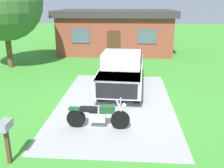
{
  "coord_description": "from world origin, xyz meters",
  "views": [
    {
      "loc": [
        0.59,
        -10.33,
        4.27
      ],
      "look_at": [
        -0.13,
        -0.06,
        0.9
      ],
      "focal_mm": 41.17,
      "sensor_mm": 36.0,
      "label": 1
    }
  ],
  "objects_px": {
    "motorcycle": "(98,115)",
    "mailbox": "(6,131)",
    "shade_tree": "(3,2)",
    "pickup_truck": "(122,69)",
    "neighbor_house": "(116,31)"
  },
  "relations": [
    {
      "from": "shade_tree",
      "to": "neighbor_house",
      "type": "relative_size",
      "value": 0.69
    },
    {
      "from": "motorcycle",
      "to": "shade_tree",
      "type": "bearing_deg",
      "value": 130.21
    },
    {
      "from": "pickup_truck",
      "to": "mailbox",
      "type": "xyz_separation_m",
      "value": [
        -2.87,
        -6.69,
        0.03
      ]
    },
    {
      "from": "mailbox",
      "to": "shade_tree",
      "type": "relative_size",
      "value": 0.19
    },
    {
      "from": "neighbor_house",
      "to": "shade_tree",
      "type": "bearing_deg",
      "value": -139.11
    },
    {
      "from": "motorcycle",
      "to": "pickup_truck",
      "type": "distance_m",
      "value": 4.57
    },
    {
      "from": "motorcycle",
      "to": "mailbox",
      "type": "xyz_separation_m",
      "value": [
        -2.2,
        -2.2,
        0.51
      ]
    },
    {
      "from": "pickup_truck",
      "to": "mailbox",
      "type": "bearing_deg",
      "value": -113.23
    },
    {
      "from": "mailbox",
      "to": "neighbor_house",
      "type": "xyz_separation_m",
      "value": [
        2.0,
        16.12,
        0.81
      ]
    },
    {
      "from": "pickup_truck",
      "to": "neighbor_house",
      "type": "bearing_deg",
      "value": 95.3
    },
    {
      "from": "motorcycle",
      "to": "mailbox",
      "type": "distance_m",
      "value": 3.15
    },
    {
      "from": "mailbox",
      "to": "neighbor_house",
      "type": "relative_size",
      "value": 0.13
    },
    {
      "from": "shade_tree",
      "to": "neighbor_house",
      "type": "xyz_separation_m",
      "value": [
        6.68,
        5.78,
        -2.39
      ]
    },
    {
      "from": "motorcycle",
      "to": "pickup_truck",
      "type": "relative_size",
      "value": 0.39
    },
    {
      "from": "motorcycle",
      "to": "neighbor_house",
      "type": "distance_m",
      "value": 13.98
    }
  ]
}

